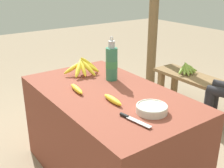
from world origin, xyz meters
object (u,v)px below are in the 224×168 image
at_px(banana_bunch_ripe, 83,67).
at_px(wooden_bench, 214,90).
at_px(serving_bowl, 152,108).
at_px(loose_banana_side, 113,100).
at_px(loose_banana_front, 77,89).
at_px(knife, 131,118).
at_px(banana_bunch_green, 187,68).
at_px(water_bottle, 112,63).

distance_m(banana_bunch_ripe, wooden_bench, 1.45).
relative_size(serving_bowl, loose_banana_side, 0.99).
relative_size(serving_bowl, loose_banana_front, 0.96).
xyz_separation_m(loose_banana_side, knife, (0.24, -0.05, -0.01)).
distance_m(serving_bowl, banana_bunch_green, 1.64).
distance_m(banana_bunch_ripe, serving_bowl, 0.80).
bearing_deg(knife, banana_bunch_ripe, 159.28).
relative_size(loose_banana_front, loose_banana_side, 1.03).
bearing_deg(serving_bowl, banana_bunch_ripe, 179.58).
xyz_separation_m(banana_bunch_ripe, loose_banana_front, (0.27, -0.21, -0.05)).
height_order(water_bottle, banana_bunch_green, water_bottle).
bearing_deg(loose_banana_side, loose_banana_front, -161.20).
xyz_separation_m(loose_banana_side, banana_bunch_green, (-0.63, 1.47, -0.24)).
xyz_separation_m(wooden_bench, banana_bunch_green, (-0.37, -0.00, 0.13)).
bearing_deg(water_bottle, serving_bowl, -12.30).
bearing_deg(banana_bunch_green, wooden_bench, 0.05).
bearing_deg(serving_bowl, banana_bunch_green, 122.65).
bearing_deg(wooden_bench, water_bottle, -93.61).
bearing_deg(water_bottle, wooden_bench, 86.39).
xyz_separation_m(banana_bunch_ripe, water_bottle, (0.22, 0.12, 0.07)).
height_order(banana_bunch_ripe, water_bottle, water_bottle).
height_order(serving_bowl, knife, serving_bowl).
distance_m(loose_banana_side, wooden_bench, 1.54).
relative_size(water_bottle, banana_bunch_green, 1.04).
xyz_separation_m(serving_bowl, banana_bunch_green, (-0.87, 1.37, -0.25)).
xyz_separation_m(loose_banana_front, banana_bunch_green, (-0.34, 1.57, -0.24)).
height_order(loose_banana_front, wooden_bench, loose_banana_front).
distance_m(serving_bowl, water_bottle, 0.61).
bearing_deg(loose_banana_side, serving_bowl, 23.59).
bearing_deg(loose_banana_front, banana_bunch_green, 102.35).
bearing_deg(knife, serving_bowl, 81.06).
relative_size(serving_bowl, water_bottle, 0.55).
bearing_deg(loose_banana_front, wooden_bench, 89.03).
xyz_separation_m(banana_bunch_ripe, serving_bowl, (0.80, -0.01, -0.04)).
xyz_separation_m(loose_banana_front, wooden_bench, (0.03, 1.57, -0.37)).
relative_size(loose_banana_front, knife, 0.88).
distance_m(loose_banana_side, knife, 0.25).
xyz_separation_m(banana_bunch_ripe, wooden_bench, (0.30, 1.36, -0.42)).
xyz_separation_m(banana_bunch_ripe, loose_banana_side, (0.56, -0.11, -0.05)).
bearing_deg(wooden_bench, knife, -71.66).
bearing_deg(knife, water_bottle, 144.76).
distance_m(water_bottle, knife, 0.66).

